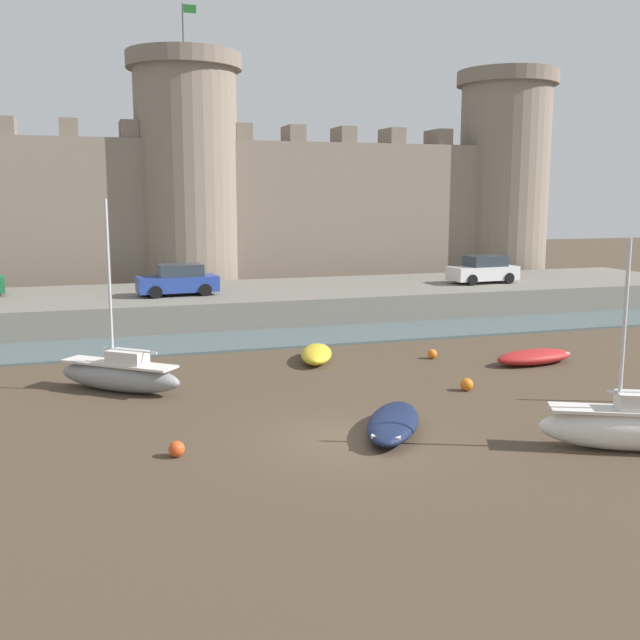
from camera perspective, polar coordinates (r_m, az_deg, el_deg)
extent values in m
plane|color=#4C3D2D|center=(20.72, 2.23, -9.11)|extent=(160.00, 160.00, 0.00)
cube|color=slate|center=(34.42, -6.06, -1.55)|extent=(80.00, 4.50, 0.10)
cube|color=slate|center=(41.35, -8.09, 1.21)|extent=(58.62, 10.00, 1.46)
cube|color=gray|center=(50.08, -9.99, 7.55)|extent=(46.62, 2.80, 10.10)
cylinder|color=gray|center=(50.06, -10.06, 10.05)|extent=(6.51, 6.51, 14.46)
cylinder|color=#796B5D|center=(50.75, -10.32, 18.81)|extent=(7.29, 7.29, 1.00)
cylinder|color=#4C4742|center=(51.12, -10.39, 21.02)|extent=(0.10, 0.10, 3.00)
cube|color=#19591E|center=(51.43, -9.90, 22.33)|extent=(0.80, 0.04, 0.50)
cylinder|color=gray|center=(57.97, 13.79, 9.83)|extent=(6.51, 6.51, 14.46)
cylinder|color=#796B5D|center=(58.57, 14.10, 17.40)|extent=(7.29, 7.29, 1.00)
cube|color=gray|center=(49.93, -22.81, 13.40)|extent=(1.10, 2.52, 1.10)
cube|color=gray|center=(49.77, -18.60, 13.66)|extent=(1.10, 2.52, 1.10)
cube|color=gray|center=(49.87, -14.37, 13.84)|extent=(1.10, 2.52, 1.10)
cube|color=gray|center=(50.82, -6.05, 13.99)|extent=(1.10, 2.52, 1.10)
cube|color=gray|center=(51.66, -2.05, 13.96)|extent=(1.10, 2.52, 1.10)
cube|color=gray|center=(52.73, 1.81, 13.87)|extent=(1.10, 2.52, 1.10)
cube|color=gray|center=(54.01, 5.49, 13.73)|extent=(1.10, 2.52, 1.10)
cube|color=gray|center=(55.50, 8.99, 13.54)|extent=(1.10, 2.52, 1.10)
ellipsoid|color=red|center=(30.82, 16.00, -2.72)|extent=(3.59, 1.74, 0.58)
ellipsoid|color=#F23939|center=(30.81, 16.00, -2.61)|extent=(2.94, 1.37, 0.32)
cube|color=beige|center=(30.64, 15.63, -2.58)|extent=(0.33, 1.17, 0.06)
cube|color=beige|center=(31.68, 17.87, -2.34)|extent=(0.36, 0.77, 0.08)
ellipsoid|color=silver|center=(21.32, 22.30, -7.73)|extent=(4.46, 2.88, 1.12)
cube|color=silver|center=(21.17, 22.39, -6.38)|extent=(3.91, 2.51, 0.08)
cylinder|color=silver|center=(20.65, 22.18, -0.36)|extent=(0.10, 0.10, 4.42)
ellipsoid|color=#141E3D|center=(21.27, 5.60, -7.80)|extent=(3.15, 4.06, 0.61)
ellipsoid|color=navy|center=(21.25, 5.60, -7.64)|extent=(2.53, 3.31, 0.33)
cube|color=beige|center=(21.52, 5.70, -7.31)|extent=(1.11, 0.76, 0.06)
cube|color=beige|center=(19.81, 5.06, -8.86)|extent=(0.79, 0.62, 0.08)
ellipsoid|color=gray|center=(26.43, -15.04, -4.20)|extent=(4.36, 3.94, 1.00)
cube|color=silver|center=(26.33, -15.08, -3.23)|extent=(3.82, 3.44, 0.08)
cube|color=silver|center=(26.06, -14.48, -2.75)|extent=(1.48, 1.41, 0.44)
cylinder|color=silver|center=(26.02, -15.76, 2.83)|extent=(0.10, 0.10, 5.50)
cylinder|color=silver|center=(25.94, -14.29, -2.28)|extent=(1.70, 1.46, 0.08)
ellipsoid|color=yellow|center=(30.04, -0.27, -2.61)|extent=(2.21, 3.32, 0.63)
ellipsoid|color=#F2F246|center=(30.02, -0.27, -2.50)|extent=(1.76, 2.71, 0.34)
cube|color=beige|center=(29.79, -0.29, -2.52)|extent=(1.04, 0.54, 0.06)
cube|color=beige|center=(31.20, -0.16, -2.01)|extent=(0.72, 0.49, 0.08)
sphere|color=orange|center=(26.13, 11.11, -4.84)|extent=(0.44, 0.44, 0.44)
sphere|color=#E04C1E|center=(19.71, -10.88, -9.63)|extent=(0.42, 0.42, 0.42)
sphere|color=orange|center=(30.96, 8.55, -2.57)|extent=(0.39, 0.39, 0.39)
cube|color=silver|center=(45.46, 12.30, 3.52)|extent=(4.21, 1.99, 0.80)
cube|color=#2D3842|center=(45.48, 12.49, 4.40)|extent=(2.36, 1.65, 0.64)
cylinder|color=black|center=(44.08, 11.53, 3.00)|extent=(0.65, 0.23, 0.64)
cylinder|color=black|center=(45.51, 10.36, 3.23)|extent=(0.65, 0.23, 0.64)
cylinder|color=black|center=(45.52, 14.21, 3.10)|extent=(0.65, 0.23, 0.64)
cylinder|color=black|center=(46.90, 13.00, 3.33)|extent=(0.65, 0.23, 0.64)
cube|color=#263F99|center=(39.65, -10.80, 2.72)|extent=(4.21, 1.99, 0.80)
cube|color=#2D3842|center=(39.60, -10.62, 3.74)|extent=(2.36, 1.65, 0.64)
cylinder|color=black|center=(38.63, -12.40, 2.08)|extent=(0.65, 0.23, 0.64)
cylinder|color=black|center=(40.30, -12.80, 2.36)|extent=(0.65, 0.23, 0.64)
cylinder|color=black|center=(39.11, -8.72, 2.28)|extent=(0.65, 0.23, 0.64)
cylinder|color=black|center=(40.76, -9.26, 2.55)|extent=(0.65, 0.23, 0.64)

